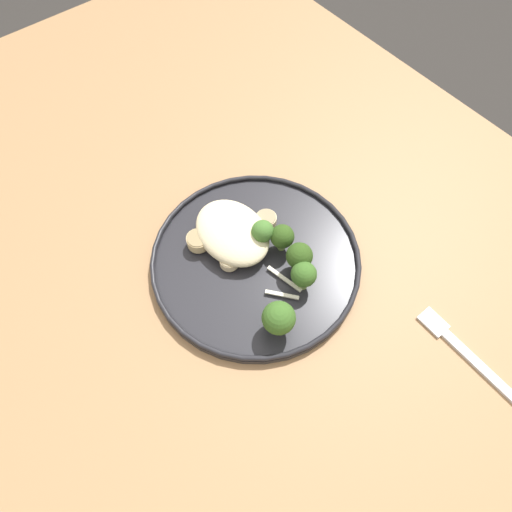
% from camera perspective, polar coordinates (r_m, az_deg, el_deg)
% --- Properties ---
extents(ground, '(6.00, 6.00, 0.00)m').
position_cam_1_polar(ground, '(1.33, -0.67, -16.81)').
color(ground, '#2D2B28').
extents(wooden_dining_table, '(1.40, 1.00, 0.74)m').
position_cam_1_polar(wooden_dining_table, '(0.71, -1.21, -4.79)').
color(wooden_dining_table, '#9E754C').
rests_on(wooden_dining_table, ground).
extents(dinner_plate, '(0.29, 0.29, 0.02)m').
position_cam_1_polar(dinner_plate, '(0.63, 0.00, -0.52)').
color(dinner_plate, '#232328').
rests_on(dinner_plate, wooden_dining_table).
extents(noodle_bed, '(0.12, 0.09, 0.04)m').
position_cam_1_polar(noodle_bed, '(0.63, -2.97, 2.97)').
color(noodle_bed, beige).
rests_on(noodle_bed, dinner_plate).
extents(seared_scallop_half_hidden, '(0.03, 0.03, 0.01)m').
position_cam_1_polar(seared_scallop_half_hidden, '(0.64, -0.02, 2.50)').
color(seared_scallop_half_hidden, '#E5C689').
rests_on(seared_scallop_half_hidden, dinner_plate).
extents(seared_scallop_left_edge, '(0.03, 0.03, 0.01)m').
position_cam_1_polar(seared_scallop_left_edge, '(0.63, -1.95, 0.72)').
color(seared_scallop_left_edge, '#DBB77A').
rests_on(seared_scallop_left_edge, dinner_plate).
extents(seared_scallop_center_golden, '(0.03, 0.03, 0.02)m').
position_cam_1_polar(seared_scallop_center_golden, '(0.64, -5.48, 2.39)').
color(seared_scallop_center_golden, beige).
rests_on(seared_scallop_center_golden, dinner_plate).
extents(seared_scallop_tilted_round, '(0.02, 0.02, 0.01)m').
position_cam_1_polar(seared_scallop_tilted_round, '(0.64, -2.41, 3.15)').
color(seared_scallop_tilted_round, '#DBB77A').
rests_on(seared_scallop_tilted_round, dinner_plate).
extents(seared_scallop_rear_pale, '(0.03, 0.03, 0.01)m').
position_cam_1_polar(seared_scallop_rear_pale, '(0.62, -3.36, -0.64)').
color(seared_scallop_rear_pale, beige).
rests_on(seared_scallop_rear_pale, dinner_plate).
extents(seared_scallop_right_edge, '(0.03, 0.03, 0.02)m').
position_cam_1_polar(seared_scallop_right_edge, '(0.65, 1.28, 4.55)').
color(seared_scallop_right_edge, beige).
rests_on(seared_scallop_right_edge, dinner_plate).
extents(seared_scallop_large_seared, '(0.03, 0.03, 0.02)m').
position_cam_1_polar(seared_scallop_large_seared, '(0.64, -7.23, 1.92)').
color(seared_scallop_large_seared, '#E5C689').
rests_on(seared_scallop_large_seared, dinner_plate).
extents(broccoli_floret_rear_charred, '(0.04, 0.04, 0.05)m').
position_cam_1_polar(broccoli_floret_rear_charred, '(0.60, 5.43, -0.05)').
color(broccoli_floret_rear_charred, '#89A356').
rests_on(broccoli_floret_rear_charred, dinner_plate).
extents(broccoli_floret_split_head, '(0.03, 0.03, 0.05)m').
position_cam_1_polar(broccoli_floret_split_head, '(0.59, 5.97, -2.39)').
color(broccoli_floret_split_head, '#7A994C').
rests_on(broccoli_floret_split_head, dinner_plate).
extents(broccoli_floret_left_leaning, '(0.03, 0.03, 0.05)m').
position_cam_1_polar(broccoli_floret_left_leaning, '(0.62, 0.83, 2.96)').
color(broccoli_floret_left_leaning, '#7A994C').
rests_on(broccoli_floret_left_leaning, dinner_plate).
extents(broccoli_floret_tall_stalk, '(0.03, 0.03, 0.05)m').
position_cam_1_polar(broccoli_floret_tall_stalk, '(0.62, 3.29, 2.40)').
color(broccoli_floret_tall_stalk, '#7A994C').
rests_on(broccoli_floret_tall_stalk, dinner_plate).
extents(broccoli_floret_right_tilted, '(0.04, 0.04, 0.06)m').
position_cam_1_polar(broccoli_floret_right_tilted, '(0.56, 2.85, -7.77)').
color(broccoli_floret_right_tilted, '#7A994C').
rests_on(broccoli_floret_right_tilted, dinner_plate).
extents(onion_sliver_curled_piece, '(0.04, 0.03, 0.00)m').
position_cam_1_polar(onion_sliver_curled_piece, '(0.60, 3.28, -4.85)').
color(onion_sliver_curled_piece, silver).
rests_on(onion_sliver_curled_piece, dinner_plate).
extents(onion_sliver_short_strip, '(0.06, 0.02, 0.00)m').
position_cam_1_polar(onion_sliver_short_strip, '(0.61, 3.57, -2.86)').
color(onion_sliver_short_strip, silver).
rests_on(onion_sliver_short_strip, dinner_plate).
extents(dinner_fork, '(0.19, 0.02, 0.00)m').
position_cam_1_polar(dinner_fork, '(0.64, 25.69, -11.82)').
color(dinner_fork, silver).
rests_on(dinner_fork, wooden_dining_table).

